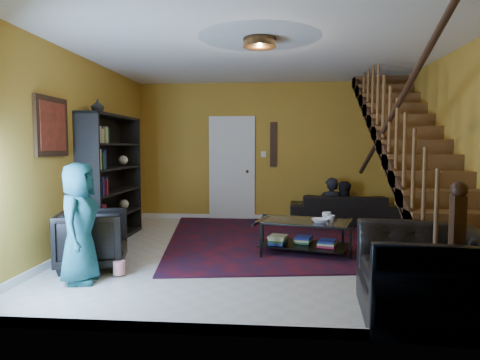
% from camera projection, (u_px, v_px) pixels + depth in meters
% --- Properties ---
extents(floor, '(5.50, 5.50, 0.00)m').
position_uv_depth(floor, '(261.00, 252.00, 6.11)').
color(floor, beige).
rests_on(floor, ground).
extents(room, '(5.50, 5.50, 5.50)m').
position_uv_depth(room, '(188.00, 229.00, 7.54)').
color(room, '#B58428').
rests_on(room, ground).
extents(staircase, '(0.95, 5.02, 3.18)m').
position_uv_depth(staircase, '(417.00, 154.00, 5.82)').
color(staircase, brown).
rests_on(staircase, floor).
extents(bookshelf, '(0.35, 1.80, 2.00)m').
position_uv_depth(bookshelf, '(112.00, 180.00, 6.83)').
color(bookshelf, black).
rests_on(bookshelf, floor).
extents(door, '(0.82, 0.05, 2.05)m').
position_uv_depth(door, '(232.00, 170.00, 8.79)').
color(door, silver).
rests_on(door, floor).
extents(framed_picture, '(0.04, 0.74, 0.74)m').
position_uv_depth(framed_picture, '(52.00, 127.00, 5.29)').
color(framed_picture, maroon).
rests_on(framed_picture, room).
extents(wall_hanging, '(0.14, 0.03, 0.90)m').
position_uv_depth(wall_hanging, '(273.00, 144.00, 8.69)').
color(wall_hanging, black).
rests_on(wall_hanging, room).
extents(ceiling_fixture, '(0.40, 0.40, 0.10)m').
position_uv_depth(ceiling_fixture, '(260.00, 43.00, 5.10)').
color(ceiling_fixture, '#3F2814').
rests_on(ceiling_fixture, room).
extents(rug, '(4.43, 4.89, 0.02)m').
position_uv_depth(rug, '(287.00, 236.00, 7.15)').
color(rug, '#400B14').
rests_on(rug, floor).
extents(sofa, '(2.05, 0.90, 0.59)m').
position_uv_depth(sofa, '(343.00, 209.00, 8.24)').
color(sofa, black).
rests_on(sofa, floor).
extents(armchair_left, '(0.96, 0.94, 0.72)m').
position_uv_depth(armchair_left, '(93.00, 239.00, 5.29)').
color(armchair_left, black).
rests_on(armchair_left, floor).
extents(armchair_right, '(1.15, 1.28, 0.78)m').
position_uv_depth(armchair_right, '(424.00, 275.00, 3.72)').
color(armchair_right, black).
rests_on(armchair_right, floor).
extents(person_adult_a, '(0.52, 0.36, 1.36)m').
position_uv_depth(person_adult_a, '(331.00, 212.00, 8.32)').
color(person_adult_a, black).
rests_on(person_adult_a, sofa).
extents(person_adult_b, '(0.63, 0.49, 1.29)m').
position_uv_depth(person_adult_b, '(343.00, 214.00, 8.30)').
color(person_adult_b, black).
rests_on(person_adult_b, sofa).
extents(person_child, '(0.50, 0.70, 1.33)m').
position_uv_depth(person_child, '(79.00, 223.00, 4.69)').
color(person_child, '#195C61').
rests_on(person_child, armchair_left).
extents(coffee_table, '(1.40, 1.04, 0.47)m').
position_uv_depth(coffee_table, '(304.00, 234.00, 5.99)').
color(coffee_table, black).
rests_on(coffee_table, floor).
extents(cup_a, '(0.15, 0.15, 0.10)m').
position_uv_depth(cup_a, '(327.00, 216.00, 6.08)').
color(cup_a, '#999999').
rests_on(cup_a, coffee_table).
extents(cup_b, '(0.13, 0.13, 0.10)m').
position_uv_depth(cup_b, '(331.00, 219.00, 5.80)').
color(cup_b, '#999999').
rests_on(cup_b, coffee_table).
extents(bowl, '(0.25, 0.25, 0.06)m').
position_uv_depth(bowl, '(320.00, 221.00, 5.79)').
color(bowl, '#999999').
rests_on(bowl, coffee_table).
extents(vase, '(0.18, 0.18, 0.19)m').
position_uv_depth(vase, '(98.00, 106.00, 6.25)').
color(vase, '#999999').
rests_on(vase, bookshelf).
extents(popcorn_bucket, '(0.17, 0.17, 0.16)m').
position_uv_depth(popcorn_bucket, '(119.00, 268.00, 4.96)').
color(popcorn_bucket, red).
rests_on(popcorn_bucket, rug).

